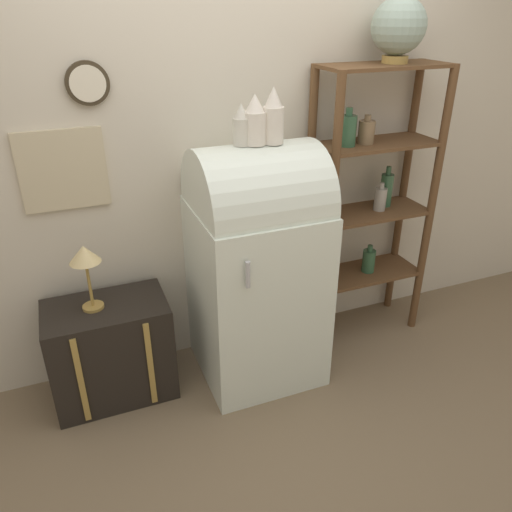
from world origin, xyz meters
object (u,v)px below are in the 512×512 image
vase_right (273,117)px  vase_center (255,121)px  refrigerator (257,263)px  vase_left (241,126)px  suitcase_trunk (111,350)px  globe (399,27)px  desk_lamp (85,259)px

vase_right → vase_center: bearing=172.9°
vase_center → vase_right: bearing=-7.1°
refrigerator → vase_center: 0.78m
vase_left → vase_right: size_ratio=0.74×
vase_center → vase_right: size_ratio=0.89×
suitcase_trunk → vase_left: size_ratio=3.19×
vase_left → refrigerator: bearing=-5.3°
globe → desk_lamp: bearing=-178.6°
vase_left → vase_right: (0.16, -0.02, 0.03)m
suitcase_trunk → vase_center: bearing=-6.1°
suitcase_trunk → vase_right: bearing=-6.2°
globe → vase_center: size_ratio=1.37×
vase_left → desk_lamp: vase_left is taller
refrigerator → suitcase_trunk: refrigerator is taller
vase_center → suitcase_trunk: bearing=173.9°
vase_left → desk_lamp: size_ratio=0.56×
desk_lamp → refrigerator: bearing=-5.9°
vase_left → vase_right: 0.16m
refrigerator → vase_left: size_ratio=6.84×
globe → refrigerator: bearing=-171.2°
globe → suitcase_trunk: bearing=-178.4°
refrigerator → vase_right: vase_right is taller
vase_left → vase_center: size_ratio=0.84×
globe → vase_left: bearing=-172.3°
globe → vase_center: 0.97m
refrigerator → globe: bearing=8.8°
refrigerator → globe: 1.46m
globe → vase_center: bearing=-171.2°
vase_center → desk_lamp: size_ratio=0.67×
vase_left → suitcase_trunk: bearing=174.0°
refrigerator → vase_left: 0.76m
suitcase_trunk → vase_right: vase_right is taller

